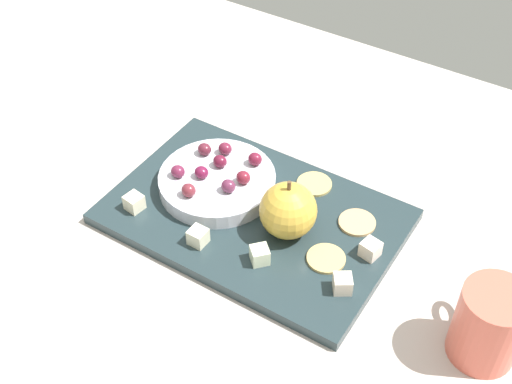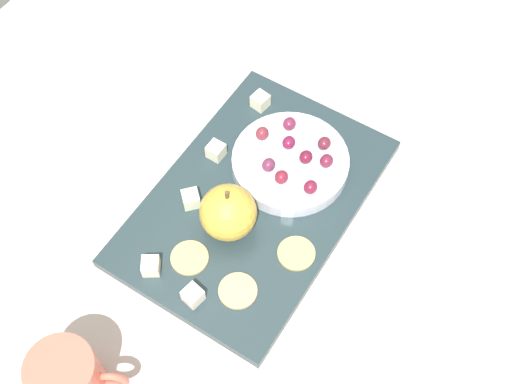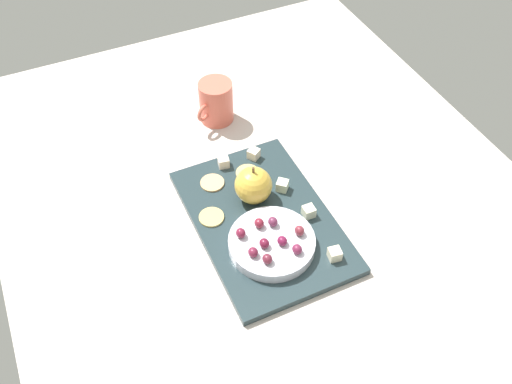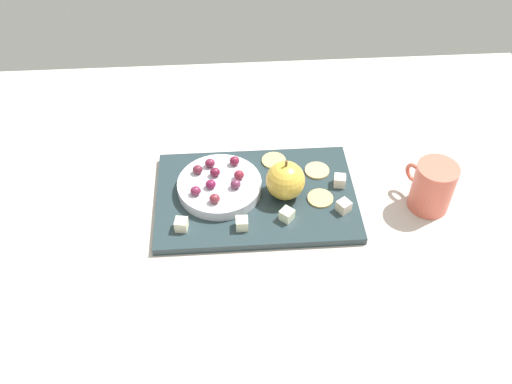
{
  "view_description": "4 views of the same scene",
  "coord_description": "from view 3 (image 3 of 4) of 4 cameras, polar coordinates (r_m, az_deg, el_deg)",
  "views": [
    {
      "loc": [
        37.69,
        -50.67,
        70.56
      ],
      "look_at": [
        2.81,
        4.58,
        8.59
      ],
      "focal_mm": 48.67,
      "sensor_mm": 36.0,
      "label": 1
    },
    {
      "loc": [
        41.85,
        28.39,
        82.26
      ],
      "look_at": [
        3.74,
        4.32,
        8.83
      ],
      "focal_mm": 47.0,
      "sensor_mm": 36.0,
      "label": 2
    },
    {
      "loc": [
        -58.97,
        33.84,
        90.33
      ],
      "look_at": [
        5.77,
        3.85,
        10.52
      ],
      "focal_mm": 40.01,
      "sensor_mm": 36.0,
      "label": 3
    },
    {
      "loc": [
        -1.86,
        -69.06,
        80.15
      ],
      "look_at": [
        2.89,
        1.18,
        8.75
      ],
      "focal_mm": 38.66,
      "sensor_mm": 36.0,
      "label": 4
    }
  ],
  "objects": [
    {
      "name": "table",
      "position": [
        1.11,
        3.05,
        -4.28
      ],
      "size": [
        144.42,
        103.33,
        4.19
      ],
      "primitive_type": "cube",
      "color": "#C0B3AA",
      "rests_on": "ground"
    },
    {
      "name": "platter",
      "position": [
        1.1,
        0.67,
        -2.87
      ],
      "size": [
        37.59,
        24.86,
        1.54
      ],
      "primitive_type": "cube",
      "color": "#243438",
      "rests_on": "table"
    },
    {
      "name": "serving_dish",
      "position": [
        1.04,
        1.58,
        -5.13
      ],
      "size": [
        15.91,
        15.91,
        2.13
      ],
      "primitive_type": "cylinder",
      "color": "silver",
      "rests_on": "platter"
    },
    {
      "name": "apple_whole",
      "position": [
        1.1,
        -0.26,
        0.67
      ],
      "size": [
        7.33,
        7.33,
        7.33
      ],
      "primitive_type": "sphere",
      "color": "gold",
      "rests_on": "platter"
    },
    {
      "name": "apple_stem",
      "position": [
        1.07,
        -0.27,
        2.22
      ],
      "size": [
        0.5,
        0.5,
        1.2
      ],
      "primitive_type": "cylinder",
      "color": "brown",
      "rests_on": "apple_whole"
    },
    {
      "name": "cheese_cube_0",
      "position": [
        1.18,
        -3.27,
        3.02
      ],
      "size": [
        2.53,
        2.53,
        2.16
      ],
      "primitive_type": "cube",
      "rotation": [
        0.0,
        0.0,
        1.38
      ],
      "color": "#F6E2D0",
      "rests_on": "platter"
    },
    {
      "name": "cheese_cube_1",
      "position": [
        1.13,
        2.65,
        0.66
      ],
      "size": [
        3.05,
        3.05,
        2.16
      ],
      "primitive_type": "cube",
      "rotation": [
        0.0,
        0.0,
        0.83
      ],
      "color": "#EBF3C8",
      "rests_on": "platter"
    },
    {
      "name": "cheese_cube_2",
      "position": [
        1.19,
        -0.23,
        3.85
      ],
      "size": [
        2.99,
        2.99,
        2.16
      ],
      "primitive_type": "cube",
      "rotation": [
        0.0,
        0.0,
        0.58
      ],
      "color": "#F3E1C8",
      "rests_on": "platter"
    },
    {
      "name": "cheese_cube_3",
      "position": [
        1.04,
        7.87,
        -6.17
      ],
      "size": [
        2.46,
        2.46,
        2.16
      ],
      "primitive_type": "cube",
      "rotation": [
        0.0,
        0.0,
        1.42
      ],
      "color": "#F9EEC9",
      "rests_on": "platter"
    },
    {
      "name": "cheese_cube_4",
      "position": [
        1.09,
        5.21,
        -1.85
      ],
      "size": [
        2.19,
        2.19,
        2.16
      ],
      "primitive_type": "cube",
      "rotation": [
        0.0,
        0.0,
        1.55
      ],
      "color": "#EAE7C5",
      "rests_on": "platter"
    },
    {
      "name": "cracker_0",
      "position": [
        1.09,
        -4.47,
        -2.52
      ],
      "size": [
        4.84,
        4.84,
        0.4
      ],
      "primitive_type": "cylinder",
      "color": "tan",
      "rests_on": "platter"
    },
    {
      "name": "cracker_1",
      "position": [
        1.15,
        -4.39,
        0.92
      ],
      "size": [
        4.84,
        4.84,
        0.4
      ],
      "primitive_type": "cylinder",
      "color": "tan",
      "rests_on": "platter"
    },
    {
      "name": "cracker_2",
      "position": [
        1.17,
        -0.85,
        1.92
      ],
      "size": [
        4.84,
        4.84,
        0.4
      ],
      "primitive_type": "cylinder",
      "color": "tan",
      "rests_on": "platter"
    },
    {
      "name": "grape_0",
      "position": [
        1.02,
        0.83,
        -5.15
      ],
      "size": [
        1.95,
        1.75,
        1.73
      ],
      "primitive_type": "ellipsoid",
      "color": "maroon",
      "rests_on": "serving_dish"
    },
    {
      "name": "grape_1",
      "position": [
        1.05,
        1.7,
        -2.99
      ],
      "size": [
        1.95,
        1.75,
        1.8
      ],
      "primitive_type": "ellipsoid",
      "color": "#642844",
      "rests_on": "serving_dish"
    },
    {
      "name": "grape_2",
      "position": [
        1.04,
        0.39,
        -3.26
      ],
      "size": [
        1.95,
        1.75,
        1.81
      ],
      "primitive_type": "ellipsoid",
      "color": "maroon",
      "rests_on": "serving_dish"
    },
    {
      "name": "grape_3",
      "position": [
        1.01,
        4.14,
        -5.73
      ],
      "size": [
        1.95,
        1.75,
        1.71
      ],
      "primitive_type": "ellipsoid",
      "color": "maroon",
      "rests_on": "serving_dish"
    },
    {
      "name": "grape_4",
      "position": [
        1.04,
        4.37,
        -3.87
      ],
      "size": [
        1.95,
        1.75,
        1.85
      ],
      "primitive_type": "ellipsoid",
      "color": "maroon",
      "rests_on": "serving_dish"
    },
    {
      "name": "grape_5",
      "position": [
        1.02,
        2.64,
        -4.9
      ],
      "size": [
        1.95,
        1.75,
        1.66
      ],
      "primitive_type": "ellipsoid",
      "color": "maroon",
      "rests_on": "serving_dish"
    },
    {
      "name": "grape_6",
      "position": [
        1.0,
        1.14,
        -6.71
      ],
      "size": [
        1.95,
        1.75,
        1.72
      ],
      "primitive_type": "ellipsoid",
      "color": "maroon",
      "rests_on": "serving_dish"
    },
    {
      "name": "grape_7",
      "position": [
        1.03,
        -1.53,
        -4.13
      ],
      "size": [
        1.95,
        1.75,
        1.83
      ],
      "primitive_type": "ellipsoid",
      "color": "maroon",
      "rests_on": "serving_dish"
    },
    {
      "name": "grape_8",
      "position": [
        1.01,
        -0.29,
        -6.04
      ],
      "size": [
        1.95,
        1.75,
        1.72
      ],
      "primitive_type": "ellipsoid",
      "color": "maroon",
      "rests_on": "serving_dish"
    },
    {
      "name": "cup",
      "position": [
        1.29,
        -3.87,
        9.03
      ],
      "size": [
        7.61,
        10.04,
        9.71
      ],
      "color": "#D9614E",
      "rests_on": "table"
    }
  ]
}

